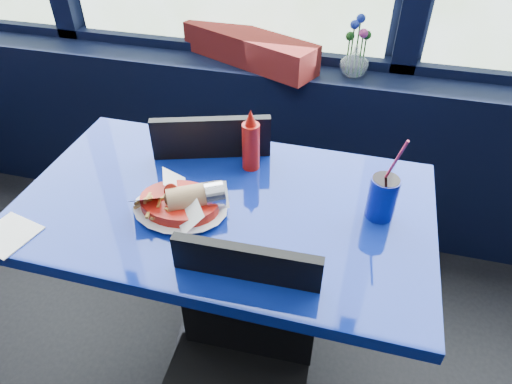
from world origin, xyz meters
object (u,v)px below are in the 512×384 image
chair_near_front (235,372)px  ketchup_bottle (251,143)px  chair_near_back (234,193)px  planter_box (249,48)px  food_basket (181,202)px  flower_vase (355,58)px  near_table (226,246)px  soda_cup (382,197)px

chair_near_front → ketchup_bottle: ketchup_bottle is taller
ketchup_bottle → chair_near_back: bearing=127.5°
planter_box → food_basket: planter_box is taller
chair_near_back → planter_box: (-0.09, 0.54, 0.35)m
flower_vase → food_basket: (-0.39, -0.92, -0.09)m
near_table → flower_vase: (0.29, 0.85, 0.31)m
flower_vase → food_basket: flower_vase is taller
chair_near_back → flower_vase: 0.73m
chair_near_back → flower_vase: flower_vase is taller
food_basket → ketchup_bottle: size_ratio=1.25×
food_basket → soda_cup: 0.56m
chair_near_front → chair_near_back: (-0.21, 0.69, 0.02)m
chair_near_back → food_basket: size_ratio=3.44×
chair_near_back → planter_box: bearing=-98.9°
chair_near_back → ketchup_bottle: 0.37m
chair_near_front → planter_box: 1.32m
near_table → flower_vase: bearing=71.4°
chair_near_front → planter_box: size_ratio=1.35×
planter_box → flower_vase: size_ratio=2.59×
food_basket → soda_cup: bearing=8.0°
chair_near_front → flower_vase: bearing=81.1°
chair_near_back → soda_cup: 0.65m
chair_near_back → flower_vase: (0.36, 0.52, 0.36)m
food_basket → soda_cup: soda_cup is taller
near_table → soda_cup: 0.51m
near_table → chair_near_front: (0.14, -0.36, -0.08)m
soda_cup → chair_near_back: bearing=152.7°
chair_near_back → planter_box: size_ratio=1.42×
soda_cup → ketchup_bottle: bearing=162.5°
chair_near_back → planter_box: planter_box is taller
planter_box → soda_cup: bearing=-29.1°
chair_near_back → ketchup_bottle: bearing=109.2°
ketchup_bottle → soda_cup: 0.43m
chair_near_front → flower_vase: 1.28m
planter_box → food_basket: 0.94m
near_table → planter_box: planter_box is taller
food_basket → chair_near_back: bearing=80.7°
food_basket → chair_near_front: bearing=-56.0°
chair_near_back → planter_box: 0.65m
food_basket → planter_box: bearing=88.6°
ketchup_bottle → soda_cup: (0.41, -0.13, -0.02)m
near_table → chair_near_front: size_ratio=1.41×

